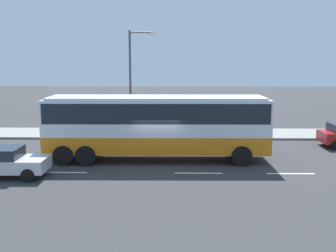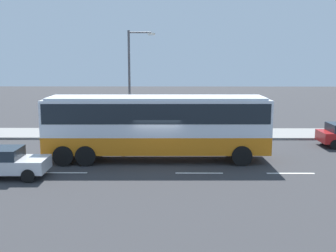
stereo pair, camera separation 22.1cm
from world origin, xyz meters
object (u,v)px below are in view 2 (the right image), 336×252
Objects in this scene: coach_bus at (157,121)px; car_silver_hatch at (2,162)px; street_lamp at (132,77)px; pedestrian_near_curb at (108,120)px.

coach_bus is 2.98× the size of car_silver_hatch.
coach_bus reaches higher than car_silver_hatch.
street_lamp reaches higher than coach_bus.
coach_bus reaches higher than pedestrian_near_curb.
coach_bus is at bearing 24.19° from car_silver_hatch.
pedestrian_near_curb is at bearing 146.45° from street_lamp.
pedestrian_near_curb is at bearing 71.47° from car_silver_hatch.
street_lamp is (1.98, -1.32, 3.27)m from pedestrian_near_curb.
pedestrian_near_curb is (3.46, 10.87, 0.38)m from car_silver_hatch.
car_silver_hatch is (-7.38, -3.45, -1.47)m from coach_bus.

